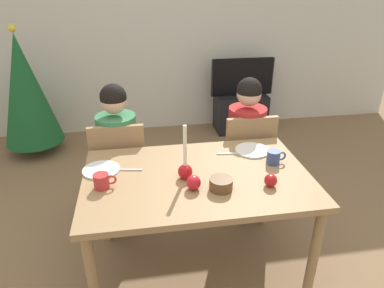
# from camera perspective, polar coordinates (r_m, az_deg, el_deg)

# --- Properties ---
(ground_plane) EXTENTS (7.68, 7.68, 0.00)m
(ground_plane) POSITION_cam_1_polar(r_m,az_deg,el_deg) (2.65, 0.74, -19.15)
(ground_plane) COLOR brown
(back_wall) EXTENTS (6.40, 0.10, 2.60)m
(back_wall) POSITION_cam_1_polar(r_m,az_deg,el_deg) (4.48, -5.20, 18.58)
(back_wall) COLOR beige
(back_wall) RESTS_ON ground
(dining_table) EXTENTS (1.40, 0.90, 0.75)m
(dining_table) POSITION_cam_1_polar(r_m,az_deg,el_deg) (2.22, 0.83, -6.96)
(dining_table) COLOR #99754C
(dining_table) RESTS_ON ground
(chair_left) EXTENTS (0.40, 0.40, 0.90)m
(chair_left) POSITION_cam_1_polar(r_m,az_deg,el_deg) (2.80, -11.62, -3.69)
(chair_left) COLOR #99754C
(chair_left) RESTS_ON ground
(chair_right) EXTENTS (0.40, 0.40, 0.90)m
(chair_right) POSITION_cam_1_polar(r_m,az_deg,el_deg) (2.92, 8.73, -2.12)
(chair_right) COLOR #99754C
(chair_right) RESTS_ON ground
(person_left_child) EXTENTS (0.30, 0.30, 1.17)m
(person_left_child) POSITION_cam_1_polar(r_m,az_deg,el_deg) (2.80, -11.71, -2.34)
(person_left_child) COLOR #33384C
(person_left_child) RESTS_ON ground
(person_right_child) EXTENTS (0.30, 0.30, 1.17)m
(person_right_child) POSITION_cam_1_polar(r_m,az_deg,el_deg) (2.92, 8.62, -0.83)
(person_right_child) COLOR #33384C
(person_right_child) RESTS_ON ground
(tv_stand) EXTENTS (0.64, 0.40, 0.48)m
(tv_stand) POSITION_cam_1_polar(r_m,az_deg,el_deg) (4.64, 7.84, 5.15)
(tv_stand) COLOR black
(tv_stand) RESTS_ON ground
(tv) EXTENTS (0.79, 0.05, 0.46)m
(tv) POSITION_cam_1_polar(r_m,az_deg,el_deg) (4.49, 8.21, 10.75)
(tv) COLOR black
(tv) RESTS_ON tv_stand
(christmas_tree) EXTENTS (0.63, 0.63, 1.42)m
(christmas_tree) POSITION_cam_1_polar(r_m,az_deg,el_deg) (4.22, -25.48, 7.90)
(christmas_tree) COLOR brown
(christmas_tree) RESTS_ON ground
(candle_centerpiece) EXTENTS (0.09, 0.09, 0.35)m
(candle_centerpiece) POSITION_cam_1_polar(r_m,az_deg,el_deg) (2.12, -1.12, -3.90)
(candle_centerpiece) COLOR red
(candle_centerpiece) RESTS_ON dining_table
(plate_left) EXTENTS (0.24, 0.24, 0.01)m
(plate_left) POSITION_cam_1_polar(r_m,az_deg,el_deg) (2.30, -14.55, -4.09)
(plate_left) COLOR silver
(plate_left) RESTS_ON dining_table
(plate_right) EXTENTS (0.24, 0.24, 0.01)m
(plate_right) POSITION_cam_1_polar(r_m,az_deg,el_deg) (2.50, 9.77, -1.00)
(plate_right) COLOR white
(plate_right) RESTS_ON dining_table
(mug_left) EXTENTS (0.13, 0.09, 0.09)m
(mug_left) POSITION_cam_1_polar(r_m,az_deg,el_deg) (2.10, -14.44, -5.86)
(mug_left) COLOR #B72D2D
(mug_left) RESTS_ON dining_table
(mug_right) EXTENTS (0.13, 0.09, 0.09)m
(mug_right) POSITION_cam_1_polar(r_m,az_deg,el_deg) (2.35, 13.17, -2.10)
(mug_right) COLOR #33477F
(mug_right) RESTS_ON dining_table
(fork_left) EXTENTS (0.18, 0.05, 0.01)m
(fork_left) POSITION_cam_1_polar(r_m,az_deg,el_deg) (2.27, -10.34, -4.14)
(fork_left) COLOR silver
(fork_left) RESTS_ON dining_table
(fork_right) EXTENTS (0.18, 0.03, 0.01)m
(fork_right) POSITION_cam_1_polar(r_m,az_deg,el_deg) (2.44, 6.14, -1.56)
(fork_right) COLOR silver
(fork_right) RESTS_ON dining_table
(bowl_walnuts) EXTENTS (0.14, 0.14, 0.07)m
(bowl_walnuts) POSITION_cam_1_polar(r_m,az_deg,el_deg) (2.04, 4.74, -6.50)
(bowl_walnuts) COLOR brown
(bowl_walnuts) RESTS_ON dining_table
(apple_near_candle) EXTENTS (0.08, 0.08, 0.08)m
(apple_near_candle) POSITION_cam_1_polar(r_m,az_deg,el_deg) (2.11, 12.69, -5.79)
(apple_near_candle) COLOR #AF161B
(apple_near_candle) RESTS_ON dining_table
(apple_by_left_plate) EXTENTS (0.09, 0.09, 0.09)m
(apple_by_left_plate) POSITION_cam_1_polar(r_m,az_deg,el_deg) (2.03, 0.25, -6.29)
(apple_by_left_plate) COLOR red
(apple_by_left_plate) RESTS_ON dining_table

